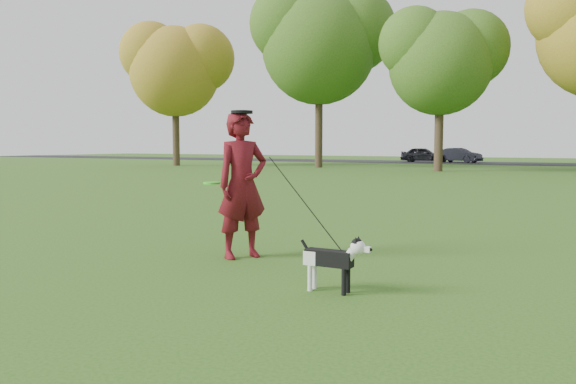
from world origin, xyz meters
The scene contains 8 objects.
ground centered at (0.00, 0.00, 0.00)m, with size 120.00×120.00×0.00m, color #285116.
road centered at (0.00, 40.00, 0.01)m, with size 120.00×7.00×0.02m, color black.
man centered at (-0.82, 0.38, 0.98)m, with size 0.72×0.47×1.96m, color #550E0C.
dog centered at (0.98, -0.69, 0.37)m, with size 0.80×0.16×0.61m.
car_left centered at (-8.56, 40.00, 0.63)m, with size 1.44×3.58×1.22m, color black.
car_mid centered at (-5.69, 40.00, 0.61)m, with size 1.24×3.56×1.17m, color black.
man_held_items centered at (0.36, -0.19, 0.89)m, with size 2.43×1.22×1.57m.
tree_row centered at (-1.43, 26.07, 7.41)m, with size 51.74×8.86×12.01m.
Camera 1 is at (3.23, -5.94, 1.54)m, focal length 35.00 mm.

